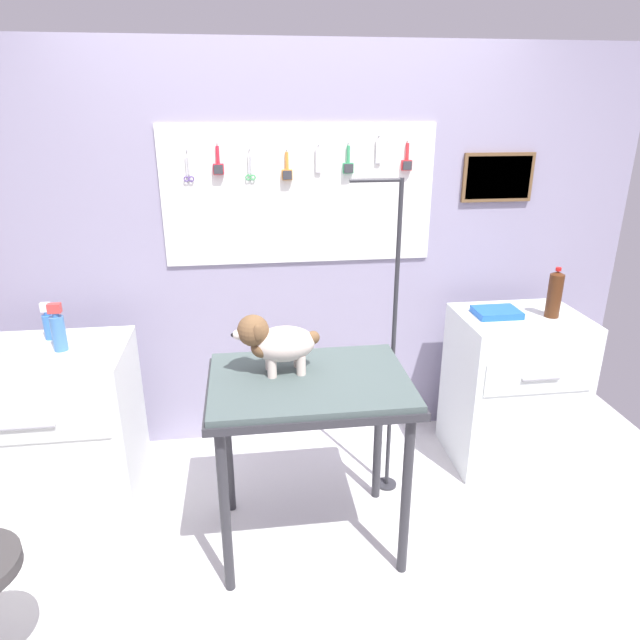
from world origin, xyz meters
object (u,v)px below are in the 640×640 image
Objects in this scene: grooming_arm at (391,357)px; soda_bottle at (555,294)px; dog at (275,342)px; detangler_spray at (58,330)px; cabinet_right at (512,388)px; counter_left at (54,430)px; grooming_table at (310,398)px.

grooming_arm is 6.02× the size of soda_bottle.
dog reaches higher than detangler_spray.
soda_bottle is (0.93, 0.16, 0.24)m from grooming_arm.
cabinet_right is at bearing 18.65° from dog.
soda_bottle reaches higher than dog.
counter_left is at bearing 161.80° from dog.
counter_left is at bearing 176.78° from grooming_arm.
detangler_spray is at bearing -2.59° from counter_left.
cabinet_right is at bearing 14.03° from grooming_arm.
soda_bottle is at bearing 19.97° from grooming_table.
dog is at bearing 153.05° from grooming_table.
detangler_spray is at bearing 160.25° from dog.
soda_bottle is (1.39, 0.50, 0.25)m from grooming_table.
cabinet_right is at bearing 2.51° from detangler_spray.
cabinet_right is (2.49, 0.10, 0.01)m from counter_left.
cabinet_right is (1.38, 0.47, -0.57)m from dog.
grooming_table is 3.20× the size of soda_bottle.
grooming_arm is 1.62m from detangler_spray.
grooming_arm is 1.75m from counter_left.
cabinet_right is 3.22× the size of soda_bottle.
grooming_table is at bearing -20.67° from detangler_spray.
detangler_spray is (-1.01, 0.36, -0.04)m from dog.
dog reaches higher than counter_left.
cabinet_right is 3.78× the size of detangler_spray.
soda_bottle is at bearing 1.46° from counter_left.
soda_bottle reaches higher than grooming_table.
dog is 1.31m from counter_left.
grooming_table is 1.02× the size of counter_left.
soda_bottle reaches higher than counter_left.
grooming_table is 1.37m from counter_left.
dog is 1.56m from cabinet_right.
grooming_arm is 1.87× the size of cabinet_right.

